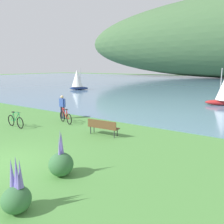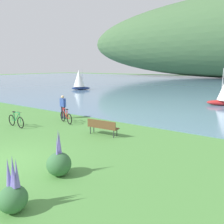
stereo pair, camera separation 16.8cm
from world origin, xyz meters
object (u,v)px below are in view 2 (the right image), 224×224
object	(u,v)px
bicycle_leaning_near_bench	(16,121)
sailboat_nearest_to_shore	(79,80)
bicycle_beside_path	(66,117)
park_bench_near_camera	(103,126)
person_at_shoreline	(63,105)

from	to	relation	value
bicycle_leaning_near_bench	sailboat_nearest_to_shore	xyz separation A→B (m)	(-12.53, 19.11, 1.27)
bicycle_beside_path	sailboat_nearest_to_shore	bearing A→B (deg)	130.83
park_bench_near_camera	bicycle_leaning_near_bench	distance (m)	5.79
bicycle_leaning_near_bench	person_at_shoreline	world-z (taller)	person_at_shoreline
bicycle_leaning_near_bench	sailboat_nearest_to_shore	world-z (taller)	sailboat_nearest_to_shore
park_bench_near_camera	bicycle_beside_path	size ratio (longest dim) A/B	1.08
park_bench_near_camera	bicycle_leaning_near_bench	bearing A→B (deg)	-163.04
sailboat_nearest_to_shore	bicycle_leaning_near_bench	bearing A→B (deg)	-56.73
park_bench_near_camera	bicycle_leaning_near_bench	xyz separation A→B (m)	(-5.54, -1.69, -0.12)
bicycle_beside_path	sailboat_nearest_to_shore	size ratio (longest dim) A/B	0.49
bicycle_beside_path	person_at_shoreline	bearing A→B (deg)	144.63
bicycle_beside_path	park_bench_near_camera	bearing A→B (deg)	-13.01
bicycle_leaning_near_bench	person_at_shoreline	bearing A→B (deg)	78.50
person_at_shoreline	sailboat_nearest_to_shore	distance (m)	20.59
person_at_shoreline	bicycle_beside_path	bearing A→B (deg)	-35.37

